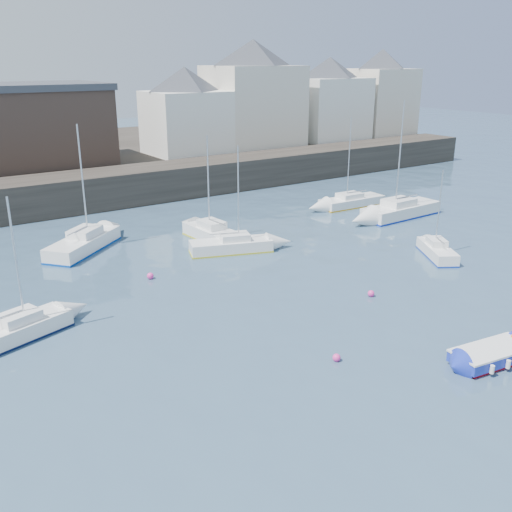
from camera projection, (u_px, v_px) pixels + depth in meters
water at (411, 363)px, 24.68m from camera, size 220.00×220.00×0.00m
quay_wall at (113, 187)px, 51.55m from camera, size 90.00×5.00×3.00m
land_strip at (56, 161)px, 65.66m from camera, size 90.00×32.00×2.80m
bldg_east_a at (253, 93)px, 65.25m from camera, size 13.36×13.36×11.80m
bldg_east_b at (329, 98)px, 71.01m from camera, size 11.88×11.88×9.95m
bldg_east_c at (380, 92)px, 75.63m from camera, size 11.14×11.14×10.95m
bldg_east_d at (186, 110)px, 60.56m from camera, size 11.14×11.14×8.95m
warehouse at (16, 126)px, 52.95m from camera, size 16.40×10.40×7.60m
blue_dinghy at (492, 354)px, 24.64m from camera, size 3.90×2.19×0.71m
sailboat_a at (16, 330)px, 26.64m from camera, size 5.47×3.23×6.78m
sailboat_b at (231, 245)px, 38.83m from camera, size 5.86×3.53×7.19m
sailboat_c at (437, 251)px, 37.86m from camera, size 3.44×4.46×5.74m
sailboat_d at (401, 210)px, 47.47m from camera, size 7.52×2.63×9.49m
sailboat_f at (214, 234)px, 41.17m from camera, size 2.25×5.89×7.51m
sailboat_g at (352, 201)px, 50.95m from camera, size 6.29×2.28×7.86m
sailboat_h at (84, 243)px, 39.08m from camera, size 6.41×5.85×8.49m
buoy_near at (336, 361)px, 24.90m from camera, size 0.36×0.36×0.36m
buoy_mid at (371, 296)px, 31.67m from camera, size 0.37×0.37×0.37m
buoy_far at (151, 279)px, 34.20m from camera, size 0.40×0.40×0.40m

